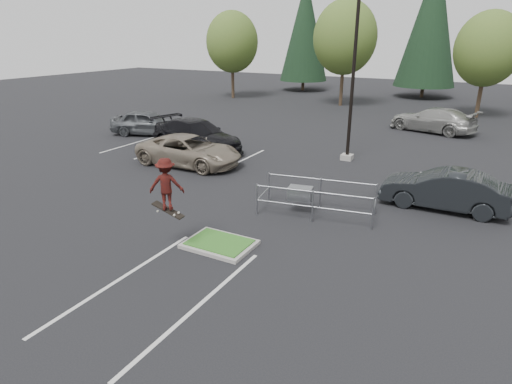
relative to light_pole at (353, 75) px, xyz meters
The scene contains 16 objects.
ground 12.85m from the light_pole, 92.39° to the right, with size 120.00×120.00×0.00m, color black.
grass_median 12.82m from the light_pole, 92.39° to the right, with size 2.20×1.60×0.16m.
stall_lines 7.74m from the light_pole, 107.24° to the right, with size 22.62×17.60×0.01m.
light_pole is the anchor object (origin of this frame).
decid_a 25.86m from the light_pole, 135.75° to the left, with size 5.44×5.44×8.91m.
decid_b 19.70m from the light_pole, 109.35° to the left, with size 5.89×5.89×9.64m.
decid_c 18.67m from the light_pole, 72.89° to the left, with size 5.12×5.12×8.38m.
conif_a 31.63m from the light_pole, 117.38° to the left, with size 5.72×5.72×13.00m.
conif_b 28.69m from the light_pole, 91.01° to the left, with size 6.38×6.38×14.50m.
cart_corral 8.96m from the light_pole, 84.26° to the right, with size 4.53×2.27×1.23m.
skateboarder 13.31m from the light_pole, 97.45° to the right, with size 1.21×1.05×1.87m.
car_l_tan 9.39m from the light_pole, 144.46° to the right, with size 2.60×5.64×1.57m, color gray.
car_l_black 9.56m from the light_pole, 164.13° to the right, with size 2.57×6.32×1.83m, color black.
car_l_grey 14.49m from the light_pole, behind, with size 1.99×4.94×1.68m, color #45484C.
car_r_charc 8.31m from the light_pole, 42.48° to the right, with size 1.66×4.76×1.57m, color black.
car_far_silver 11.11m from the light_pole, 72.74° to the left, with size 2.39×5.88×1.71m, color #9E9D98.
Camera 1 is at (7.08, -10.39, 6.49)m, focal length 30.00 mm.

